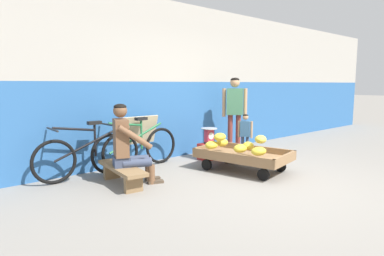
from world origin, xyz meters
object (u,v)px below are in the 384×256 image
at_px(plastic_crate, 209,151).
at_px(sign_board, 137,140).
at_px(banana_cart, 243,156).
at_px(bicycle_near_left, 89,155).
at_px(vendor_seated, 127,145).
at_px(low_bench, 122,171).
at_px(weighing_scale, 209,135).
at_px(shopping_bag, 238,156).
at_px(bicycle_far_left, 136,148).
at_px(customer_adult, 235,107).
at_px(customer_child, 245,132).

relative_size(plastic_crate, sign_board, 0.42).
height_order(banana_cart, bicycle_near_left, bicycle_near_left).
bearing_deg(bicycle_near_left, plastic_crate, -7.28).
height_order(banana_cart, vendor_seated, vendor_seated).
xyz_separation_m(low_bench, weighing_scale, (2.04, 0.35, 0.25)).
height_order(plastic_crate, weighing_scale, weighing_scale).
distance_m(weighing_scale, shopping_bag, 0.65).
bearing_deg(plastic_crate, weighing_scale, -90.00).
bearing_deg(bicycle_far_left, plastic_crate, -13.04).
height_order(weighing_scale, shopping_bag, weighing_scale).
distance_m(bicycle_near_left, shopping_bag, 2.59).
bearing_deg(shopping_bag, low_bench, 176.01).
bearing_deg(customer_adult, plastic_crate, -179.79).
bearing_deg(customer_adult, customer_child, -116.70).
height_order(plastic_crate, bicycle_near_left, bicycle_near_left).
xyz_separation_m(banana_cart, customer_adult, (0.87, 0.98, 0.71)).
distance_m(banana_cart, customer_child, 0.85).
relative_size(bicycle_far_left, sign_board, 1.93).
distance_m(plastic_crate, shopping_bag, 0.56).
xyz_separation_m(weighing_scale, sign_board, (-1.20, 0.58, -0.03)).
bearing_deg(plastic_crate, customer_child, -46.81).
bearing_deg(bicycle_far_left, customer_child, -23.69).
distance_m(banana_cart, vendor_seated, 1.91).
distance_m(bicycle_near_left, sign_board, 1.07).
bearing_deg(weighing_scale, sign_board, 154.39).
height_order(low_bench, customer_adult, customer_adult).
xyz_separation_m(bicycle_near_left, customer_adult, (2.93, -0.28, 0.60)).
relative_size(sign_board, customer_adult, 0.56).
distance_m(low_bench, weighing_scale, 2.08).
bearing_deg(banana_cart, plastic_crate, 80.00).
relative_size(low_bench, plastic_crate, 3.14).
xyz_separation_m(plastic_crate, customer_child, (0.46, -0.49, 0.38)).
relative_size(bicycle_near_left, shopping_bag, 6.92).
relative_size(weighing_scale, sign_board, 0.35).
height_order(banana_cart, plastic_crate, banana_cart).
bearing_deg(sign_board, customer_adult, -16.73).
xyz_separation_m(bicycle_near_left, customer_child, (2.69, -0.77, 0.18)).
bearing_deg(shopping_bag, customer_child, 5.84).
distance_m(sign_board, customer_child, 1.97).
bearing_deg(sign_board, weighing_scale, -25.61).
distance_m(bicycle_far_left, customer_child, 2.01).
relative_size(weighing_scale, bicycle_near_left, 0.18).
relative_size(bicycle_near_left, customer_adult, 1.09).
xyz_separation_m(bicycle_far_left, customer_child, (1.84, -0.81, 0.18)).
height_order(vendor_seated, weighing_scale, vendor_seated).
height_order(weighing_scale, sign_board, sign_board).
xyz_separation_m(bicycle_near_left, sign_board, (1.03, 0.29, 0.07)).
xyz_separation_m(plastic_crate, bicycle_far_left, (-1.38, 0.32, 0.20)).
xyz_separation_m(bicycle_near_left, bicycle_far_left, (0.85, 0.03, 0.00)).
bearing_deg(bicycle_near_left, sign_board, 15.72).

